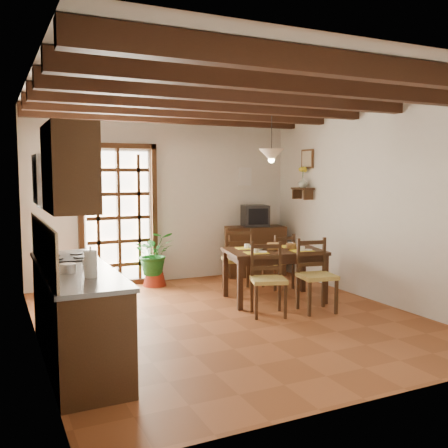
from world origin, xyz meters
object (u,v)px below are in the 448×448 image
kitchen_counter (76,313)px  sideboard (255,251)px  chair_near_left (268,293)px  dining_table (274,256)px  chair_far_right (279,271)px  potted_plant (154,251)px  pendant_lamp (271,154)px  chair_near_right (316,289)px  crt_tv (255,216)px  chair_far_left (238,271)px

kitchen_counter → sideboard: bearing=38.7°
kitchen_counter → chair_near_left: 2.53m
sideboard → kitchen_counter: bearing=-129.8°
dining_table → chair_far_right: chair_far_right is taller
dining_table → potted_plant: (-1.26, 1.62, -0.07)m
kitchen_counter → pendant_lamp: size_ratio=2.66×
sideboard → dining_table: bearing=-98.5°
chair_near_right → pendant_lamp: pendant_lamp is taller
chair_near_left → chair_near_right: size_ratio=0.97×
dining_table → chair_near_left: chair_near_left is taller
sideboard → crt_tv: bearing=-78.5°
chair_near_left → crt_tv: 2.62m
dining_table → pendant_lamp: bearing=100.5°
chair_far_right → pendant_lamp: (-0.46, -0.51, 1.81)m
dining_table → chair_near_right: (0.21, -0.74, -0.34)m
chair_far_left → crt_tv: size_ratio=1.94×
sideboard → pendant_lamp: (-0.60, -1.56, 1.64)m
dining_table → pendant_lamp: pendant_lamp is taller
pendant_lamp → chair_far_right: bearing=48.2°
dining_table → chair_near_left: (-0.45, -0.61, -0.35)m
potted_plant → pendant_lamp: 2.48m
chair_far_left → chair_far_right: size_ratio=1.13×
dining_table → crt_tv: crt_tv is taller
chair_far_left → chair_far_right: (0.67, -0.12, -0.04)m
chair_far_right → sideboard: bearing=-102.1°
crt_tv → potted_plant: (-1.87, -0.03, -0.49)m
kitchen_counter → chair_near_right: kitchen_counter is taller
chair_far_left → sideboard: (0.81, 0.92, 0.13)m
crt_tv → potted_plant: size_ratio=0.28×
chair_near_right → chair_far_left: chair_far_left is taller
chair_near_right → sideboard: chair_near_right is taller
sideboard → crt_tv: (0.00, -0.01, 0.63)m
chair_near_right → sideboard: (0.40, 2.39, 0.14)m
crt_tv → pendant_lamp: 1.95m
chair_far_left → dining_table: bearing=124.1°
chair_near_left → chair_near_right: bearing=8.8°
sideboard → potted_plant: 1.87m
chair_near_left → sideboard: size_ratio=0.90×
pendant_lamp → potted_plant: bearing=129.8°
chair_far_right → pendant_lamp: pendant_lamp is taller
pendant_lamp → chair_near_left: bearing=-122.4°
kitchen_counter → chair_near_right: (3.13, 0.43, -0.17)m
kitchen_counter → pendant_lamp: (2.92, 1.27, 1.60)m
chair_far_left → sideboard: chair_far_left is taller
sideboard → pendant_lamp: pendant_lamp is taller
kitchen_counter → chair_near_right: bearing=7.8°
chair_far_left → chair_far_right: chair_far_left is taller
pendant_lamp → chair_near_right: bearing=-76.2°
chair_far_left → chair_near_right: bearing=124.0°
chair_near_right → crt_tv: 2.54m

